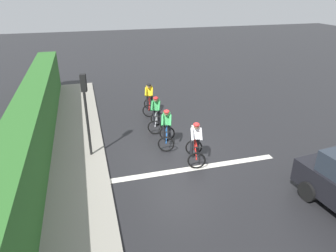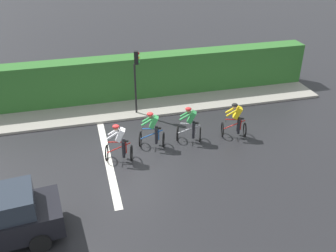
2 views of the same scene
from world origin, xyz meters
name	(u,v)px [view 1 (image 1 of 2)]	position (x,y,z in m)	size (l,w,h in m)	color
ground_plane	(179,155)	(0.00, 0.00, 0.00)	(80.00, 80.00, 0.00)	black
sidewalk_kerb	(69,145)	(-4.29, 2.00, 0.06)	(2.80, 18.04, 0.12)	gray
stone_wall_low	(46,144)	(-5.19, 2.00, 0.24)	(0.44, 18.04, 0.47)	gray
hedge_wall	(34,124)	(-5.49, 2.00, 1.19)	(1.10, 18.04, 2.38)	#2D6628
road_marking_stop_line	(188,169)	(0.00, -1.08, 0.00)	(7.00, 0.30, 0.01)	silver
cyclist_lead	(149,99)	(-0.17, 4.77, 0.80)	(0.95, 1.23, 1.66)	black
cyclist_second	(156,114)	(-0.31, 2.67, 0.80)	(1.01, 1.25, 1.66)	black
cyclist_mid	(167,128)	(-0.27, 0.97, 0.80)	(0.98, 1.24, 1.66)	black
cyclist_fourth	(195,143)	(0.44, -0.58, 0.80)	(0.92, 1.21, 1.66)	black
traffic_light_near_crossing	(86,104)	(-3.41, 0.88, 2.22)	(0.23, 0.31, 3.34)	black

